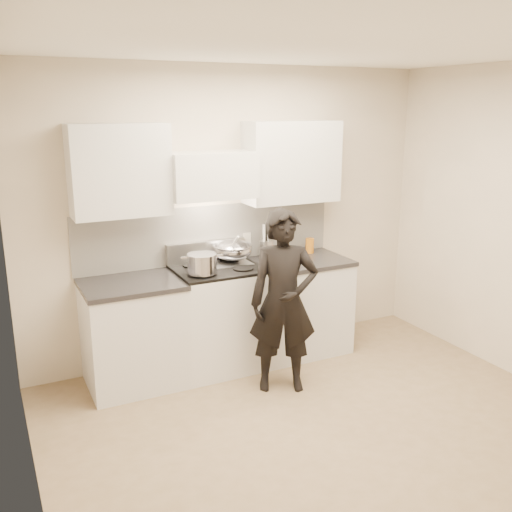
# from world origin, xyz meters

# --- Properties ---
(ground_plane) EXTENTS (4.00, 4.00, 0.00)m
(ground_plane) POSITION_xyz_m (0.00, 0.00, 0.00)
(ground_plane) COLOR #887258
(room_shell) EXTENTS (4.04, 3.54, 2.70)m
(room_shell) POSITION_xyz_m (-0.06, 0.37, 1.60)
(room_shell) COLOR beige
(room_shell) RESTS_ON ground
(stove) EXTENTS (0.76, 0.65, 0.96)m
(stove) POSITION_xyz_m (-0.30, 1.42, 0.47)
(stove) COLOR silver
(stove) RESTS_ON ground
(counter_right) EXTENTS (0.92, 0.67, 0.92)m
(counter_right) POSITION_xyz_m (0.53, 1.43, 0.46)
(counter_right) COLOR silver
(counter_right) RESTS_ON ground
(counter_left) EXTENTS (0.82, 0.67, 0.92)m
(counter_left) POSITION_xyz_m (-1.08, 1.43, 0.46)
(counter_left) COLOR silver
(counter_left) RESTS_ON ground
(wok) EXTENTS (0.36, 0.45, 0.29)m
(wok) POSITION_xyz_m (-0.10, 1.54, 1.06)
(wok) COLOR #B6B5C0
(wok) RESTS_ON stove
(stock_pot) EXTENTS (0.35, 0.30, 0.17)m
(stock_pot) POSITION_xyz_m (-0.50, 1.28, 1.04)
(stock_pot) COLOR #B6B5C0
(stock_pot) RESTS_ON stove
(utensil_crock) EXTENTS (0.13, 0.13, 0.34)m
(utensil_crock) POSITION_xyz_m (0.27, 1.58, 1.02)
(utensil_crock) COLOR #B9B9B9
(utensil_crock) RESTS_ON counter_right
(spice_jar) EXTENTS (0.05, 0.05, 0.10)m
(spice_jar) POSITION_xyz_m (0.47, 1.61, 0.97)
(spice_jar) COLOR #C87527
(spice_jar) RESTS_ON counter_right
(oil_glass) EXTENTS (0.08, 0.08, 0.15)m
(oil_glass) POSITION_xyz_m (0.76, 1.60, 0.99)
(oil_glass) COLOR #B26514
(oil_glass) RESTS_ON counter_right
(person) EXTENTS (0.66, 0.56, 1.54)m
(person) POSITION_xyz_m (0.03, 0.80, 0.77)
(person) COLOR black
(person) RESTS_ON ground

